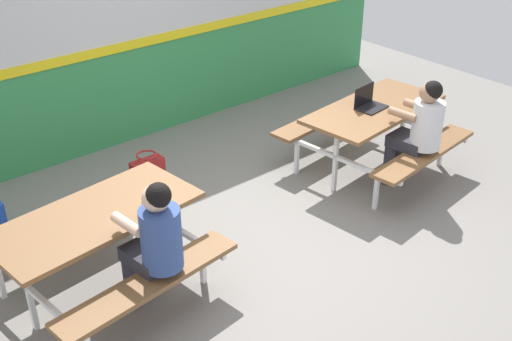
% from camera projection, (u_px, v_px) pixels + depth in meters
% --- Properties ---
extents(ground_plane, '(10.00, 10.00, 0.02)m').
position_uv_depth(ground_plane, '(267.00, 229.00, 6.01)').
color(ground_plane, gray).
extents(accent_backdrop, '(8.00, 0.14, 2.60)m').
position_uv_depth(accent_backdrop, '(120.00, 37.00, 7.07)').
color(accent_backdrop, '#338C4C').
rests_on(accent_backdrop, ground).
extents(picnic_table_left, '(1.68, 1.70, 0.74)m').
position_uv_depth(picnic_table_left, '(97.00, 232.00, 4.95)').
color(picnic_table_left, brown).
rests_on(picnic_table_left, ground).
extents(picnic_table_right, '(1.68, 1.70, 0.74)m').
position_uv_depth(picnic_table_right, '(373.00, 122.00, 6.72)').
color(picnic_table_right, brown).
rests_on(picnic_table_right, ground).
extents(student_nearer, '(0.39, 0.54, 1.21)m').
position_uv_depth(student_nearer, '(155.00, 239.00, 4.63)').
color(student_nearer, '#2D2D38').
rests_on(student_nearer, ground).
extents(student_further, '(0.39, 0.54, 1.21)m').
position_uv_depth(student_further, '(420.00, 127.00, 6.30)').
color(student_further, '#2D2D38').
rests_on(student_further, ground).
extents(laptop_dark, '(0.34, 0.25, 0.22)m').
position_uv_depth(laptop_dark, '(369.00, 103.00, 6.60)').
color(laptop_dark, black).
rests_on(laptop_dark, picnic_table_right).
extents(tote_bag_bright, '(0.34, 0.21, 0.43)m').
position_uv_depth(tote_bag_bright, '(148.00, 175.00, 6.50)').
color(tote_bag_bright, maroon).
rests_on(tote_bag_bright, ground).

